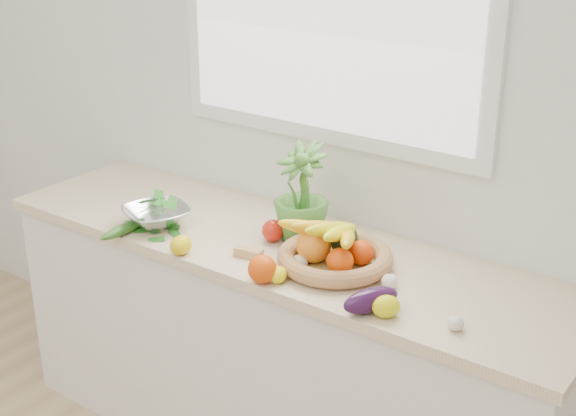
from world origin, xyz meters
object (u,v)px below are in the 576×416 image
Objects in this scene: eggplant at (371,300)px; potted_herb at (301,192)px; apple at (273,231)px; cucumber at (124,229)px; colander_with_spinach at (156,211)px; fruit_basket at (334,251)px.

eggplant is 0.58m from potted_herb.
apple is 0.36× the size of cucumber.
colander_with_spinach is (-0.49, -0.23, -0.12)m from potted_herb.
cucumber is 0.63× the size of potted_herb.
colander_with_spinach reaches higher than apple.
fruit_basket reaches higher than cucumber.
potted_herb reaches higher than apple.
cucumber is (-0.47, -0.27, -0.02)m from apple.
fruit_basket is 1.45× the size of colander_with_spinach.
apple is 0.43× the size of eggplant.
colander_with_spinach is at bearing 175.58° from eggplant.
eggplant is 0.42× the size of fruit_basket.
apple is at bearing 156.95° from eggplant.
potted_herb is (0.54, 0.35, 0.16)m from cucumber.
cucumber is 0.13m from colander_with_spinach.
potted_herb is 1.14× the size of colander_with_spinach.
fruit_basket is (0.76, 0.23, 0.03)m from cucumber.
fruit_basket reaches higher than colander_with_spinach.
apple is 0.18× the size of fruit_basket.
cucumber is 0.79m from fruit_basket.
potted_herb is at bearing 46.69° from apple.
eggplant is 0.61× the size of colander_with_spinach.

